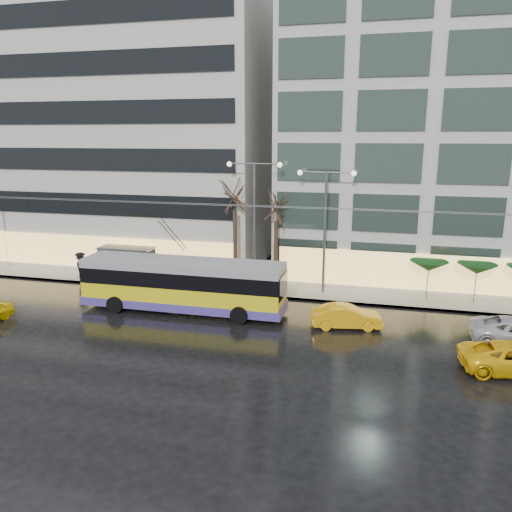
% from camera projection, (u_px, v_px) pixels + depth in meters
% --- Properties ---
extents(ground, '(140.00, 140.00, 0.00)m').
position_uv_depth(ground, '(169.00, 345.00, 26.83)').
color(ground, black).
rests_on(ground, ground).
extents(sidewalk, '(80.00, 10.00, 0.15)m').
position_uv_depth(sidewalk, '(264.00, 276.00, 39.54)').
color(sidewalk, gray).
rests_on(sidewalk, ground).
extents(kerb, '(80.00, 0.10, 0.15)m').
position_uv_depth(kerb, '(248.00, 295.00, 34.87)').
color(kerb, slate).
rests_on(kerb, ground).
extents(building_left, '(34.00, 14.00, 22.00)m').
position_uv_depth(building_left, '(87.00, 133.00, 45.87)').
color(building_left, '#BBB8B3').
rests_on(building_left, sidewalk).
extents(building_right, '(32.00, 14.00, 25.00)m').
position_uv_depth(building_right, '(501.00, 112.00, 37.31)').
color(building_right, '#BBB8B3').
rests_on(building_right, sidewalk).
extents(trolleybus, '(13.02, 5.09, 6.03)m').
position_uv_depth(trolleybus, '(183.00, 286.00, 31.61)').
color(trolleybus, yellow).
rests_on(trolleybus, ground).
extents(catenary, '(42.24, 5.12, 7.00)m').
position_uv_depth(catenary, '(229.00, 239.00, 33.08)').
color(catenary, '#595B60').
rests_on(catenary, ground).
extents(bus_shelter, '(4.20, 1.60, 2.51)m').
position_uv_depth(bus_shelter, '(124.00, 255.00, 38.41)').
color(bus_shelter, '#595B60').
rests_on(bus_shelter, sidewalk).
extents(street_lamp_near, '(3.96, 0.36, 9.03)m').
position_uv_depth(street_lamp_near, '(254.00, 208.00, 35.13)').
color(street_lamp_near, '#595B60').
rests_on(street_lamp_near, sidewalk).
extents(street_lamp_far, '(3.96, 0.36, 8.53)m').
position_uv_depth(street_lamp_far, '(325.00, 214.00, 34.02)').
color(street_lamp_far, '#595B60').
rests_on(street_lamp_far, sidewalk).
extents(tree_a, '(3.20, 3.20, 8.40)m').
position_uv_depth(tree_a, '(235.00, 191.00, 35.41)').
color(tree_a, black).
rests_on(tree_a, sidewalk).
extents(tree_b, '(3.20, 3.20, 7.70)m').
position_uv_depth(tree_b, '(276.00, 202.00, 35.06)').
color(tree_b, black).
rests_on(tree_b, sidewalk).
extents(parasol_a, '(2.50, 2.50, 2.65)m').
position_uv_depth(parasol_a, '(429.00, 266.00, 33.34)').
color(parasol_a, '#595B60').
rests_on(parasol_a, sidewalk).
extents(parasol_b, '(2.50, 2.50, 2.65)m').
position_uv_depth(parasol_b, '(477.00, 269.00, 32.64)').
color(parasol_b, '#595B60').
rests_on(parasol_b, sidewalk).
extents(taxi_b, '(4.27, 2.16, 1.34)m').
position_uv_depth(taxi_b, '(346.00, 317.00, 29.07)').
color(taxi_b, '#F8AC0D').
rests_on(taxi_b, ground).
extents(pedestrian_a, '(1.07, 1.08, 2.19)m').
position_uv_depth(pedestrian_a, '(160.00, 265.00, 37.06)').
color(pedestrian_a, black).
rests_on(pedestrian_a, sidewalk).
extents(pedestrian_b, '(1.14, 1.10, 1.84)m').
position_uv_depth(pedestrian_b, '(150.00, 267.00, 38.43)').
color(pedestrian_b, black).
rests_on(pedestrian_b, sidewalk).
extents(pedestrian_c, '(1.43, 1.29, 2.11)m').
position_uv_depth(pedestrian_c, '(81.00, 264.00, 38.45)').
color(pedestrian_c, black).
rests_on(pedestrian_c, sidewalk).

